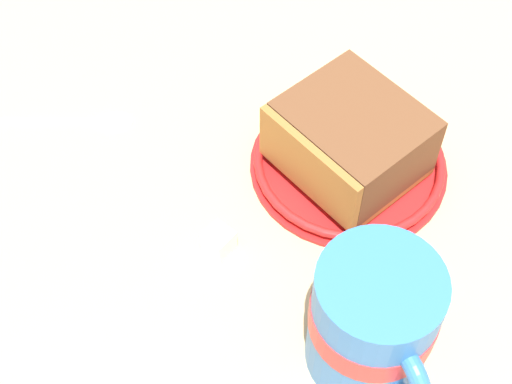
{
  "coord_description": "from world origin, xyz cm",
  "views": [
    {
      "loc": [
        -17.89,
        30.55,
        47.18
      ],
      "look_at": [
        -1.94,
        3.18,
        3.0
      ],
      "focal_mm": 53.77,
      "sensor_mm": 36.0,
      "label": 1
    }
  ],
  "objects_px": {
    "cake_slice": "(350,140)",
    "sugar_cube": "(219,241)",
    "small_plate": "(349,162)",
    "tea_mug": "(374,322)",
    "teaspoon": "(86,118)"
  },
  "relations": [
    {
      "from": "cake_slice",
      "to": "tea_mug",
      "type": "bearing_deg",
      "value": 120.85
    },
    {
      "from": "small_plate",
      "to": "sugar_cube",
      "type": "height_order",
      "value": "sugar_cube"
    },
    {
      "from": "tea_mug",
      "to": "teaspoon",
      "type": "bearing_deg",
      "value": -14.1
    },
    {
      "from": "tea_mug",
      "to": "sugar_cube",
      "type": "xyz_separation_m",
      "value": [
        0.13,
        -0.02,
        -0.04
      ]
    },
    {
      "from": "small_plate",
      "to": "sugar_cube",
      "type": "distance_m",
      "value": 0.12
    },
    {
      "from": "cake_slice",
      "to": "teaspoon",
      "type": "bearing_deg",
      "value": 16.94
    },
    {
      "from": "cake_slice",
      "to": "sugar_cube",
      "type": "relative_size",
      "value": 6.56
    },
    {
      "from": "small_plate",
      "to": "tea_mug",
      "type": "height_order",
      "value": "tea_mug"
    },
    {
      "from": "cake_slice",
      "to": "teaspoon",
      "type": "relative_size",
      "value": 1.03
    },
    {
      "from": "tea_mug",
      "to": "teaspoon",
      "type": "height_order",
      "value": "tea_mug"
    },
    {
      "from": "small_plate",
      "to": "cake_slice",
      "type": "height_order",
      "value": "cake_slice"
    },
    {
      "from": "sugar_cube",
      "to": "teaspoon",
      "type": "bearing_deg",
      "value": -17.13
    },
    {
      "from": "small_plate",
      "to": "tea_mug",
      "type": "bearing_deg",
      "value": 120.09
    },
    {
      "from": "small_plate",
      "to": "cake_slice",
      "type": "bearing_deg",
      "value": 71.13
    },
    {
      "from": "cake_slice",
      "to": "sugar_cube",
      "type": "bearing_deg",
      "value": 66.94
    }
  ]
}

